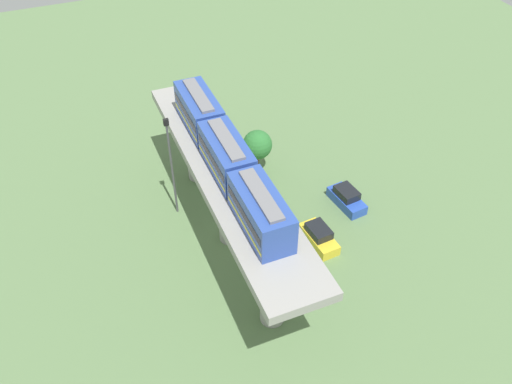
{
  "coord_description": "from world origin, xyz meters",
  "views": [
    {
      "loc": [
        -10.86,
        -32.37,
        35.51
      ],
      "look_at": [
        2.5,
        -0.03,
        4.69
      ],
      "focal_mm": 38.23,
      "sensor_mm": 36.0,
      "label": 1
    }
  ],
  "objects": [
    {
      "name": "ground_plane",
      "position": [
        0.0,
        0.0,
        0.0
      ],
      "size": [
        120.0,
        120.0,
        0.0
      ],
      "primitive_type": "plane",
      "color": "#5B7A4C"
    },
    {
      "name": "viaduct",
      "position": [
        0.0,
        0.0,
        5.9
      ],
      "size": [
        5.2,
        28.85,
        7.82
      ],
      "color": "#999691",
      "rests_on": "ground"
    },
    {
      "name": "train",
      "position": [
        0.0,
        -0.03,
        9.35
      ],
      "size": [
        2.64,
        20.5,
        3.24
      ],
      "color": "#2D4CA5",
      "rests_on": "viaduct"
    },
    {
      "name": "parked_car_yellow",
      "position": [
        7.07,
        -3.55,
        0.74
      ],
      "size": [
        2.15,
        4.34,
        1.76
      ],
      "rotation": [
        0.0,
        0.0,
        0.09
      ],
      "color": "yellow",
      "rests_on": "ground"
    },
    {
      "name": "parked_car_blue",
      "position": [
        11.85,
        -0.05,
        0.74
      ],
      "size": [
        2.27,
        4.38,
        1.76
      ],
      "rotation": [
        0.0,
        0.0,
        0.12
      ],
      "color": "#284CB7",
      "rests_on": "ground"
    },
    {
      "name": "tree_near_viaduct",
      "position": [
        6.01,
        8.11,
        3.15
      ],
      "size": [
        2.97,
        2.97,
        4.66
      ],
      "color": "brown",
      "rests_on": "ground"
    },
    {
      "name": "signal_post",
      "position": [
        -3.4,
        5.2,
        5.73
      ],
      "size": [
        0.44,
        0.28,
        10.42
      ],
      "color": "#4C4C51",
      "rests_on": "ground"
    }
  ]
}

